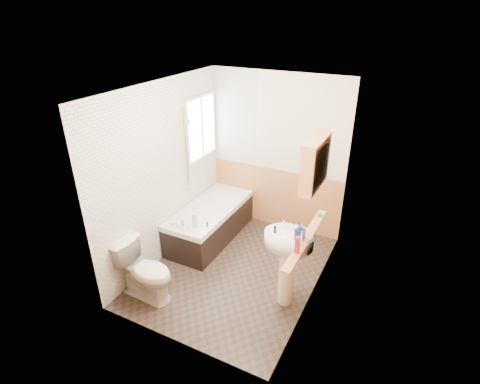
% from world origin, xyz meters
% --- Properties ---
extents(floor, '(2.80, 2.80, 0.00)m').
position_xyz_m(floor, '(0.00, 0.00, 0.00)').
color(floor, '#2C231F').
rests_on(floor, ground).
extents(ceiling, '(2.80, 2.80, 0.00)m').
position_xyz_m(ceiling, '(0.00, 0.00, 2.50)').
color(ceiling, white).
rests_on(ceiling, ground).
extents(wall_back, '(2.20, 0.02, 2.50)m').
position_xyz_m(wall_back, '(0.00, 1.41, 1.25)').
color(wall_back, beige).
rests_on(wall_back, ground).
extents(wall_front, '(2.20, 0.02, 2.50)m').
position_xyz_m(wall_front, '(0.00, -1.41, 1.25)').
color(wall_front, beige).
rests_on(wall_front, ground).
extents(wall_left, '(0.02, 2.80, 2.50)m').
position_xyz_m(wall_left, '(-1.11, 0.00, 1.25)').
color(wall_left, beige).
rests_on(wall_left, ground).
extents(wall_right, '(0.02, 2.80, 2.50)m').
position_xyz_m(wall_right, '(1.11, 0.00, 1.25)').
color(wall_right, beige).
rests_on(wall_right, ground).
extents(wainscot_right, '(0.01, 2.80, 1.00)m').
position_xyz_m(wainscot_right, '(1.09, 0.00, 0.50)').
color(wainscot_right, tan).
rests_on(wainscot_right, wall_right).
extents(wainscot_front, '(2.20, 0.01, 1.00)m').
position_xyz_m(wainscot_front, '(0.00, -1.39, 0.50)').
color(wainscot_front, tan).
rests_on(wainscot_front, wall_front).
extents(wainscot_back, '(2.20, 0.01, 1.00)m').
position_xyz_m(wainscot_back, '(0.00, 1.39, 0.50)').
color(wainscot_back, tan).
rests_on(wainscot_back, wall_back).
extents(tile_cladding_left, '(0.01, 2.80, 2.50)m').
position_xyz_m(tile_cladding_left, '(-1.09, 0.00, 1.25)').
color(tile_cladding_left, white).
rests_on(tile_cladding_left, wall_left).
extents(tile_return_back, '(0.75, 0.01, 1.50)m').
position_xyz_m(tile_return_back, '(-0.73, 1.39, 1.75)').
color(tile_return_back, white).
rests_on(tile_return_back, wall_back).
extents(window, '(0.03, 0.79, 0.99)m').
position_xyz_m(window, '(-1.06, 0.95, 1.65)').
color(window, white).
rests_on(window, wall_left).
extents(bathtub, '(0.70, 1.63, 0.68)m').
position_xyz_m(bathtub, '(-0.73, 0.56, 0.28)').
color(bathtub, black).
rests_on(bathtub, floor).
extents(shower_riser, '(0.11, 0.08, 1.22)m').
position_xyz_m(shower_riser, '(-1.04, 0.50, 1.56)').
color(shower_riser, silver).
rests_on(shower_riser, wall_left).
extents(toilet, '(0.78, 0.45, 0.75)m').
position_xyz_m(toilet, '(-0.76, -0.96, 0.38)').
color(toilet, white).
rests_on(toilet, floor).
extents(sink, '(0.58, 0.47, 1.12)m').
position_xyz_m(sink, '(0.84, -0.27, 0.71)').
color(sink, white).
rests_on(sink, floor).
extents(pine_shelf, '(0.10, 1.35, 0.03)m').
position_xyz_m(pine_shelf, '(1.04, -0.26, 0.99)').
color(pine_shelf, tan).
rests_on(pine_shelf, wall_right).
extents(medicine_cabinet, '(0.15, 0.61, 0.55)m').
position_xyz_m(medicine_cabinet, '(1.01, -0.10, 1.83)').
color(medicine_cabinet, tan).
rests_on(medicine_cabinet, wall_right).
extents(foam_can, '(0.06, 0.06, 0.19)m').
position_xyz_m(foam_can, '(1.04, -0.58, 1.10)').
color(foam_can, maroon).
rests_on(foam_can, pine_shelf).
extents(green_bottle, '(0.05, 0.05, 0.22)m').
position_xyz_m(green_bottle, '(1.04, -0.46, 1.11)').
color(green_bottle, silver).
rests_on(green_bottle, pine_shelf).
extents(black_jar, '(0.09, 0.09, 0.04)m').
position_xyz_m(black_jar, '(1.04, 0.26, 1.03)').
color(black_jar, '#388447').
rests_on(black_jar, pine_shelf).
extents(soap_bottle, '(0.12, 0.22, 0.09)m').
position_xyz_m(soap_bottle, '(0.98, -0.33, 1.04)').
color(soap_bottle, navy).
rests_on(soap_bottle, sink).
extents(clear_bottle, '(0.03, 0.03, 0.09)m').
position_xyz_m(clear_bottle, '(0.68, -0.32, 1.04)').
color(clear_bottle, black).
rests_on(clear_bottle, sink).
extents(blue_gel, '(0.07, 0.05, 0.21)m').
position_xyz_m(blue_gel, '(-0.61, -0.04, 0.65)').
color(blue_gel, silver).
rests_on(blue_gel, bathtub).
extents(cream_jar, '(0.08, 0.08, 0.05)m').
position_xyz_m(cream_jar, '(-0.92, -0.11, 0.57)').
color(cream_jar, silver).
rests_on(cream_jar, bathtub).
extents(orange_bottle, '(0.02, 0.02, 0.07)m').
position_xyz_m(orange_bottle, '(-0.47, 0.06, 0.58)').
color(orange_bottle, navy).
rests_on(orange_bottle, bathtub).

